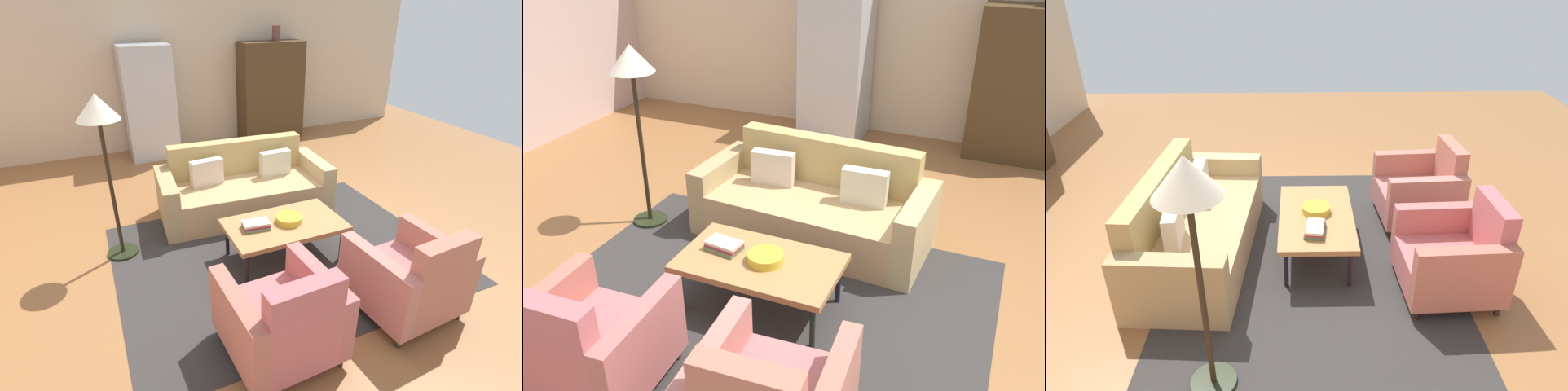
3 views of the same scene
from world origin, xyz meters
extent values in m
plane|color=#9A6539|center=(0.00, 0.00, 0.00)|extent=(10.59, 10.59, 0.00)
cube|color=beige|center=(0.00, 3.78, 1.40)|extent=(8.83, 0.12, 2.80)
cube|color=#34312F|center=(-0.33, -0.33, 0.00)|extent=(3.40, 2.60, 0.01)
cube|color=tan|center=(-0.33, 0.72, 0.21)|extent=(1.79, 1.01, 0.42)
cube|color=tan|center=(-0.31, 1.08, 0.43)|extent=(1.75, 0.29, 0.86)
cube|color=tan|center=(0.63, 0.66, 0.31)|extent=(0.24, 0.91, 0.62)
cube|color=tan|center=(-1.29, 0.78, 0.31)|extent=(0.24, 0.91, 0.62)
cube|color=beige|center=(0.13, 0.79, 0.58)|extent=(0.40, 0.13, 0.32)
cube|color=beige|center=(-0.77, 0.85, 0.58)|extent=(0.41, 0.16, 0.32)
cylinder|color=black|center=(-0.86, -0.10, 0.18)|extent=(0.04, 0.04, 0.37)
cylinder|color=black|center=(0.20, -0.10, 0.18)|extent=(0.04, 0.04, 0.37)
cylinder|color=black|center=(-0.86, -0.66, 0.18)|extent=(0.04, 0.04, 0.37)
cylinder|color=black|center=(0.20, -0.66, 0.18)|extent=(0.04, 0.04, 0.37)
cube|color=#B77B47|center=(-0.33, -0.38, 0.39)|extent=(1.20, 0.70, 0.05)
cylinder|color=black|center=(-1.28, -1.15, 0.05)|extent=(0.05, 0.05, 0.10)
cylinder|color=#2F241E|center=(-0.61, -1.12, 0.05)|extent=(0.05, 0.05, 0.10)
cube|color=#C56767|center=(-0.93, -1.48, 0.25)|extent=(0.60, 0.82, 0.30)
cube|color=#C26368|center=(-0.92, -1.81, 0.49)|extent=(0.57, 0.16, 0.78)
cube|color=#B76756|center=(-1.27, -1.49, 0.38)|extent=(0.16, 0.80, 0.56)
cube|color=#B86562|center=(-0.59, -1.46, 0.38)|extent=(0.16, 0.80, 0.56)
cylinder|color=#342812|center=(-0.09, -1.16, 0.05)|extent=(0.05, 0.05, 0.10)
cube|color=#C07368|center=(-0.07, -1.50, 0.38)|extent=(0.17, 0.81, 0.56)
cylinder|color=gold|center=(-0.28, -0.38, 0.45)|extent=(0.27, 0.27, 0.07)
cube|color=#53714C|center=(-0.64, -0.36, 0.44)|extent=(0.28, 0.21, 0.03)
cube|color=maroon|center=(-0.64, -0.36, 0.46)|extent=(0.28, 0.20, 0.02)
cube|color=beige|center=(-0.64, -0.36, 0.48)|extent=(0.28, 0.18, 0.02)
cube|color=#45311B|center=(1.29, 3.43, 0.90)|extent=(1.20, 0.50, 1.80)
cube|color=#362A19|center=(0.99, 3.69, 0.90)|extent=(0.56, 0.01, 1.51)
cube|color=#B7BABF|center=(-1.01, 3.33, 0.93)|extent=(0.80, 0.70, 1.85)
cylinder|color=#99999E|center=(-0.96, 3.70, 1.02)|extent=(0.02, 0.02, 0.70)
cylinder|color=black|center=(-1.89, 0.38, 0.01)|extent=(0.32, 0.32, 0.03)
cylinder|color=black|center=(-1.89, 0.38, 0.76)|extent=(0.04, 0.04, 1.45)
cone|color=beige|center=(-1.89, 0.38, 1.60)|extent=(0.40, 0.40, 0.24)
camera|label=1|loc=(-1.96, -3.48, 2.47)|focal=27.21mm
camera|label=2|loc=(1.20, -3.48, 2.74)|focal=38.49mm
camera|label=3|loc=(-4.11, -0.22, 2.68)|focal=31.96mm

